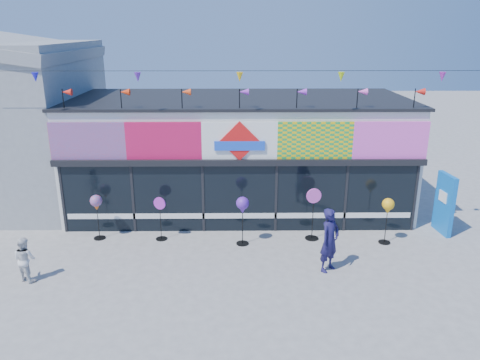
{
  "coord_description": "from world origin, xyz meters",
  "views": [
    {
      "loc": [
        -0.14,
        -11.03,
        6.49
      ],
      "look_at": [
        -0.0,
        2.0,
        2.25
      ],
      "focal_mm": 35.0,
      "sensor_mm": 36.0,
      "label": 1
    }
  ],
  "objects_px": {
    "spinner_2": "(243,207)",
    "adult_man": "(330,240)",
    "spinner_1": "(160,217)",
    "blue_sign": "(444,204)",
    "spinner_4": "(388,207)",
    "child": "(25,259)",
    "spinner_3": "(313,213)",
    "spinner_0": "(96,204)"
  },
  "relations": [
    {
      "from": "spinner_2",
      "to": "adult_man",
      "type": "bearing_deg",
      "value": -35.42
    },
    {
      "from": "spinner_1",
      "to": "adult_man",
      "type": "height_order",
      "value": "adult_man"
    },
    {
      "from": "blue_sign",
      "to": "spinner_1",
      "type": "height_order",
      "value": "blue_sign"
    },
    {
      "from": "spinner_4",
      "to": "child",
      "type": "bearing_deg",
      "value": -168.05
    },
    {
      "from": "blue_sign",
      "to": "spinner_2",
      "type": "relative_size",
      "value": 1.28
    },
    {
      "from": "spinner_2",
      "to": "adult_man",
      "type": "relative_size",
      "value": 0.86
    },
    {
      "from": "spinner_3",
      "to": "adult_man",
      "type": "relative_size",
      "value": 0.93
    },
    {
      "from": "spinner_2",
      "to": "child",
      "type": "height_order",
      "value": "spinner_2"
    },
    {
      "from": "spinner_1",
      "to": "adult_man",
      "type": "relative_size",
      "value": 0.78
    },
    {
      "from": "spinner_0",
      "to": "spinner_3",
      "type": "bearing_deg",
      "value": -0.78
    },
    {
      "from": "adult_man",
      "to": "spinner_0",
      "type": "bearing_deg",
      "value": 119.95
    },
    {
      "from": "spinner_0",
      "to": "spinner_1",
      "type": "relative_size",
      "value": 1.04
    },
    {
      "from": "blue_sign",
      "to": "spinner_0",
      "type": "bearing_deg",
      "value": 176.13
    },
    {
      "from": "spinner_4",
      "to": "child",
      "type": "xyz_separation_m",
      "value": [
        -10.36,
        -2.19,
        -0.58
      ]
    },
    {
      "from": "spinner_2",
      "to": "adult_man",
      "type": "distance_m",
      "value": 2.94
    },
    {
      "from": "blue_sign",
      "to": "spinner_3",
      "type": "distance_m",
      "value": 4.42
    },
    {
      "from": "spinner_3",
      "to": "child",
      "type": "relative_size",
      "value": 1.37
    },
    {
      "from": "spinner_4",
      "to": "spinner_1",
      "type": "bearing_deg",
      "value": 177.3
    },
    {
      "from": "spinner_0",
      "to": "adult_man",
      "type": "relative_size",
      "value": 0.81
    },
    {
      "from": "spinner_3",
      "to": "spinner_4",
      "type": "bearing_deg",
      "value": -8.07
    },
    {
      "from": "blue_sign",
      "to": "spinner_0",
      "type": "distance_m",
      "value": 11.27
    },
    {
      "from": "spinner_1",
      "to": "adult_man",
      "type": "bearing_deg",
      "value": -22.51
    },
    {
      "from": "spinner_2",
      "to": "spinner_3",
      "type": "distance_m",
      "value": 2.3
    },
    {
      "from": "spinner_3",
      "to": "spinner_1",
      "type": "bearing_deg",
      "value": 179.82
    },
    {
      "from": "spinner_2",
      "to": "spinner_4",
      "type": "bearing_deg",
      "value": 0.5
    },
    {
      "from": "spinner_4",
      "to": "spinner_0",
      "type": "bearing_deg",
      "value": 177.4
    },
    {
      "from": "spinner_0",
      "to": "spinner_1",
      "type": "xyz_separation_m",
      "value": [
        2.01,
        -0.08,
        -0.43
      ]
    },
    {
      "from": "spinner_2",
      "to": "spinner_3",
      "type": "xyz_separation_m",
      "value": [
        2.25,
        0.36,
        -0.35
      ]
    },
    {
      "from": "blue_sign",
      "to": "adult_man",
      "type": "bearing_deg",
      "value": -155.11
    },
    {
      "from": "spinner_1",
      "to": "child",
      "type": "xyz_separation_m",
      "value": [
        -3.24,
        -2.53,
        -0.14
      ]
    },
    {
      "from": "spinner_3",
      "to": "adult_man",
      "type": "xyz_separation_m",
      "value": [
        0.13,
        -2.05,
        0.01
      ]
    },
    {
      "from": "blue_sign",
      "to": "spinner_3",
      "type": "height_order",
      "value": "blue_sign"
    },
    {
      "from": "spinner_2",
      "to": "adult_man",
      "type": "xyz_separation_m",
      "value": [
        2.38,
        -1.69,
        -0.34
      ]
    },
    {
      "from": "blue_sign",
      "to": "spinner_4",
      "type": "distance_m",
      "value": 2.28
    },
    {
      "from": "spinner_3",
      "to": "spinner_4",
      "type": "distance_m",
      "value": 2.3
    },
    {
      "from": "adult_man",
      "to": "child",
      "type": "distance_m",
      "value": 8.25
    },
    {
      "from": "spinner_0",
      "to": "spinner_3",
      "type": "height_order",
      "value": "spinner_3"
    },
    {
      "from": "spinner_1",
      "to": "spinner_3",
      "type": "height_order",
      "value": "spinner_3"
    },
    {
      "from": "spinner_3",
      "to": "child",
      "type": "xyz_separation_m",
      "value": [
        -8.1,
        -2.51,
        -0.28
      ]
    },
    {
      "from": "blue_sign",
      "to": "spinner_1",
      "type": "relative_size",
      "value": 1.4
    },
    {
      "from": "spinner_2",
      "to": "spinner_3",
      "type": "bearing_deg",
      "value": 9.1
    },
    {
      "from": "spinner_2",
      "to": "spinner_1",
      "type": "bearing_deg",
      "value": 171.82
    }
  ]
}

